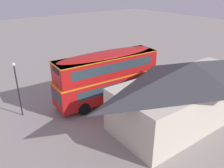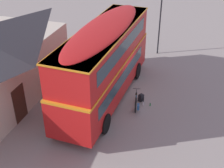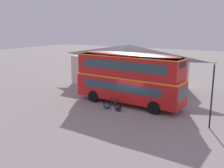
% 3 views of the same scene
% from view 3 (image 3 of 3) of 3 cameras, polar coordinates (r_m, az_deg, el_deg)
% --- Properties ---
extents(ground_plane, '(120.00, 120.00, 0.00)m').
position_cam_3_polar(ground_plane, '(23.03, 4.55, -5.24)').
color(ground_plane, gray).
extents(double_decker_bus, '(10.33, 3.24, 4.79)m').
position_cam_3_polar(double_decker_bus, '(23.37, 3.74, 1.74)').
color(double_decker_bus, black).
rests_on(double_decker_bus, ground).
extents(touring_bicycle, '(1.70, 0.63, 1.03)m').
position_cam_3_polar(touring_bicycle, '(22.38, -0.06, -4.73)').
color(touring_bicycle, black).
rests_on(touring_bicycle, ground).
extents(backpack_on_ground, '(0.38, 0.37, 0.50)m').
position_cam_3_polar(backpack_on_ground, '(21.93, 1.49, -5.42)').
color(backpack_on_ground, black).
rests_on(backpack_on_ground, ground).
extents(water_bottle_clear_plastic, '(0.07, 0.07, 0.26)m').
position_cam_3_polar(water_bottle_clear_plastic, '(21.98, 0.24, -5.74)').
color(water_bottle_clear_plastic, silver).
rests_on(water_bottle_clear_plastic, ground).
extents(water_bottle_green_metal, '(0.07, 0.07, 0.21)m').
position_cam_3_polar(water_bottle_green_metal, '(21.63, -0.25, -6.12)').
color(water_bottle_green_metal, green).
rests_on(water_bottle_green_metal, ground).
extents(pub_building, '(13.66, 6.04, 4.97)m').
position_cam_3_polar(pub_building, '(30.65, 3.58, 4.16)').
color(pub_building, beige).
rests_on(pub_building, ground).
extents(street_lamp, '(0.28, 0.28, 4.78)m').
position_cam_3_polar(street_lamp, '(18.98, 21.38, -0.78)').
color(street_lamp, black).
rests_on(street_lamp, ground).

